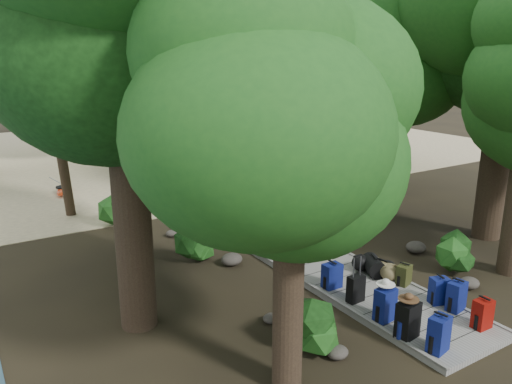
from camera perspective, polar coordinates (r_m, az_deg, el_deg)
ground at (r=12.74m, az=5.62°, el=-7.60°), size 120.00×120.00×0.00m
sand_beach at (r=26.71m, az=-15.78°, el=4.19°), size 40.00×22.00×0.02m
boardwalk at (r=13.46m, az=3.03°, el=-5.97°), size 2.00×12.00×0.12m
backpack_left_a at (r=9.22m, az=20.19°, el=-14.80°), size 0.42×0.34×0.71m
backpack_left_b at (r=9.45m, az=16.97°, el=-13.61°), size 0.44×0.34×0.74m
backpack_left_c at (r=9.88m, az=14.56°, el=-12.16°), size 0.41×0.31×0.71m
backpack_left_d at (r=10.96m, az=8.68°, el=-9.29°), size 0.39×0.29×0.59m
backpack_right_a at (r=10.24m, az=24.48°, el=-12.42°), size 0.35×0.25×0.61m
backpack_right_b at (r=10.67m, az=21.94°, el=-10.83°), size 0.40×0.31×0.66m
backpack_right_c at (r=10.84m, az=20.20°, el=-10.40°), size 0.41×0.35×0.60m
backpack_right_d at (r=11.44m, az=16.56°, el=-8.95°), size 0.38×0.32×0.50m
duffel_right_khaki at (r=11.72m, az=14.19°, el=-8.49°), size 0.47×0.63×0.38m
duffel_right_black at (r=11.80m, az=13.30°, el=-8.19°), size 0.65×0.76×0.41m
suitcase_on_boardwalk at (r=10.47m, az=11.34°, el=-10.78°), size 0.37×0.22×0.56m
lone_suitcase_on_sand at (r=19.46m, az=-8.50°, el=1.58°), size 0.47×0.33×0.68m
hat_brown at (r=9.24m, az=17.06°, el=-11.33°), size 0.37×0.37×0.11m
hat_white at (r=9.74m, az=14.63°, el=-9.87°), size 0.35×0.35×0.12m
kayak at (r=19.74m, az=-21.25°, el=0.36°), size 1.67×3.40×0.33m
sun_lounger at (r=21.85m, az=-4.65°, el=3.12°), size 0.82×1.88×0.59m
tree_right_b at (r=14.75m, az=27.13°, el=15.39°), size 6.01×6.01×10.74m
tree_right_c at (r=15.47m, az=13.80°, el=12.77°), size 5.04×5.04×8.72m
tree_right_d at (r=18.81m, az=12.48°, el=16.35°), size 5.86×5.86×10.74m
tree_right_e at (r=20.07m, az=2.80°, el=15.13°), size 5.40×5.40×9.71m
tree_right_f at (r=23.78m, az=4.18°, el=16.77°), size 6.19×6.19×11.05m
tree_left_a at (r=6.89m, az=3.96°, el=1.39°), size 3.97×3.97×6.61m
tree_left_b at (r=8.80m, az=-15.11°, el=14.11°), size 5.38×5.38×9.69m
tree_left_c at (r=12.52m, az=-15.41°, el=8.46°), size 4.10×4.10×7.13m
tree_back_a at (r=25.20m, az=-19.88°, el=14.04°), size 5.46×5.46×9.45m
tree_back_b at (r=26.04m, az=-13.39°, el=15.94°), size 6.01×6.01×10.73m
tree_back_c at (r=27.69m, az=-5.35°, el=13.30°), size 4.39×4.39×7.90m
palm_right_a at (r=18.68m, az=-0.05°, el=12.14°), size 4.56×4.56×7.77m
palm_right_b at (r=23.60m, az=-0.30°, el=14.75°), size 4.84×4.84×9.34m
palm_right_c at (r=23.36m, az=-7.65°, el=11.58°), size 4.32×4.32×6.87m
palm_left_a at (r=16.29m, az=-22.22°, el=8.46°), size 4.16×4.16×6.61m
rock_left_a at (r=8.98m, az=9.29°, el=-17.62°), size 0.39×0.35×0.21m
rock_left_b at (r=9.87m, az=1.74°, el=-14.23°), size 0.32×0.29×0.18m
rock_left_c at (r=12.29m, az=-2.79°, el=-7.69°), size 0.53×0.48×0.29m
rock_left_d at (r=14.32m, az=-9.61°, el=-4.69°), size 0.34×0.30×0.19m
rock_right_a at (r=12.08m, az=23.20°, el=-9.54°), size 0.45×0.41×0.25m
rock_right_b at (r=13.65m, az=17.80°, el=-6.02°), size 0.54×0.48×0.30m
rock_right_c at (r=14.59m, az=9.36°, el=-4.28°), size 0.34×0.30×0.19m
rock_right_d at (r=17.25m, az=5.25°, el=-0.89°), size 0.49×0.44×0.27m
shrub_left_a at (r=8.99m, az=6.63°, el=-14.93°), size 0.98×0.98×0.89m
shrub_left_b at (r=12.46m, az=-6.75°, el=-6.35°), size 0.81×0.81×0.73m
shrub_left_c at (r=15.46m, az=-15.34°, el=-1.92°), size 1.11×1.11×1.00m
shrub_right_a at (r=12.67m, az=22.14°, el=-6.59°), size 1.03×1.03×0.93m
shrub_right_b at (r=15.54m, az=9.90°, el=-0.84°), size 1.49×1.49×1.34m
shrub_right_c at (r=17.56m, az=-0.28°, el=0.35°), size 0.87×0.87×0.78m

